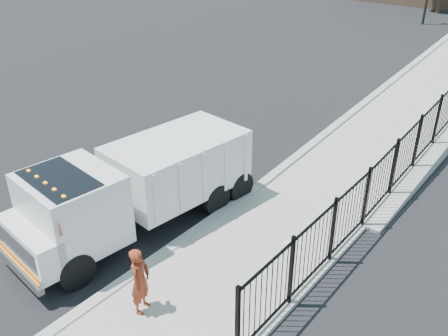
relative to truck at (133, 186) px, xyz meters
The scene contains 7 objects.
ground 2.07m from the truck, ahead, with size 120.00×120.00×0.00m, color black.
sidewalk 4.22m from the truck, 30.12° to the right, with size 3.55×12.00×0.12m, color #9E998E.
curb 2.85m from the truck, 52.57° to the right, with size 0.30×12.00×0.16m, color #ADAAA3.
ramp 16.46m from the truck, 77.10° to the left, with size 3.95×24.00×1.70m, color #9E998E.
truck is the anchor object (origin of this frame).
worker 3.46m from the truck, 40.82° to the right, with size 0.60×0.39×1.64m, color maroon.
debris 4.52m from the truck, 25.78° to the left, with size 0.29×0.29×0.07m, color silver.
Camera 1 is at (7.74, -7.79, 8.27)m, focal length 40.00 mm.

